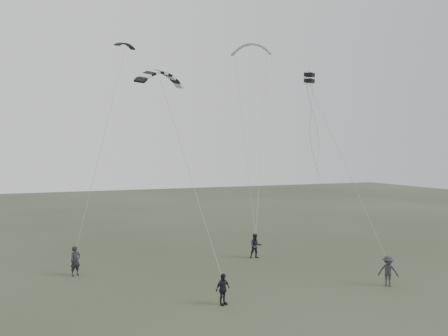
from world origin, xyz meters
name	(u,v)px	position (x,y,z in m)	size (l,w,h in m)	color
ground	(234,287)	(0.00, 0.00, 0.00)	(140.00, 140.00, 0.00)	#333927
flyer_left	(75,261)	(-8.41, 6.06, 0.95)	(0.69, 0.45, 1.90)	black
flyer_right	(256,246)	(4.32, 5.91, 0.91)	(0.89, 0.69, 1.83)	black
flyer_center	(223,289)	(-1.67, -2.43, 0.81)	(0.95, 0.40, 1.63)	black
flyer_far	(388,271)	(8.53, -3.17, 0.90)	(1.16, 0.67, 1.79)	#2E2E33
kite_dark_small	(125,44)	(-4.47, 10.27, 16.04)	(1.69, 0.51, 0.54)	black
kite_pale_large	(251,44)	(7.96, 14.44, 18.10)	(3.81, 0.86, 1.58)	#9FA2A4
kite_striped	(160,72)	(-3.44, 3.52, 12.84)	(3.31, 0.83, 1.27)	black
kite_box	(309,78)	(8.22, 4.84, 13.45)	(0.63, 0.63, 0.71)	black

